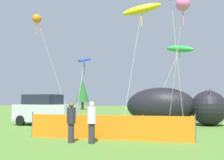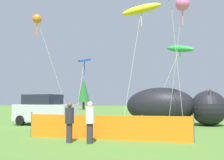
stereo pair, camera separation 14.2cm
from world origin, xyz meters
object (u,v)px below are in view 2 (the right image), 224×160
at_px(kite_pink_octopus, 182,4).
at_px(kite_yellow_hero, 141,10).
at_px(spectator_in_red_shirt, 90,120).
at_px(inflatable_cat, 172,107).
at_px(kite_green_fish, 180,49).
at_px(kite_orange_flower, 37,20).
at_px(kite_blue_box, 84,61).
at_px(folding_chair, 139,122).
at_px(spectator_in_yellow_shirt, 69,121).
at_px(parked_car, 44,110).

bearing_deg(kite_pink_octopus, kite_yellow_hero, 126.67).
distance_m(spectator_in_red_shirt, kite_yellow_hero, 11.47).
xyz_separation_m(inflatable_cat, kite_pink_octopus, (0.48, -2.97, 6.09)).
bearing_deg(kite_yellow_hero, kite_green_fish, 55.82).
height_order(kite_orange_flower, kite_blue_box, kite_orange_flower).
distance_m(folding_chair, spectator_in_red_shirt, 3.90).
bearing_deg(inflatable_cat, spectator_in_yellow_shirt, -109.57).
bearing_deg(spectator_in_red_shirt, folding_chair, 63.15).
relative_size(folding_chair, kite_pink_octopus, 0.12).
distance_m(spectator_in_red_shirt, kite_orange_flower, 12.88).
xyz_separation_m(spectator_in_yellow_shirt, kite_yellow_hero, (2.59, 8.48, 7.48)).
distance_m(spectator_in_yellow_shirt, kite_orange_flower, 12.46).
xyz_separation_m(inflatable_cat, kite_yellow_hero, (-2.02, 0.39, 7.17)).
distance_m(folding_chair, spectator_in_yellow_shirt, 4.31).
bearing_deg(kite_green_fish, inflatable_cat, -103.37).
relative_size(kite_pink_octopus, kite_blue_box, 1.46).
bearing_deg(spectator_in_yellow_shirt, kite_blue_box, 102.28).
bearing_deg(inflatable_cat, kite_pink_octopus, -70.72).
bearing_deg(kite_blue_box, spectator_in_red_shirt, -73.57).
distance_m(inflatable_cat, kite_green_fish, 7.37).
bearing_deg(parked_car, spectator_in_yellow_shirt, -42.38).
xyz_separation_m(parked_car, folding_chair, (6.44, -2.83, -0.49)).
relative_size(kite_yellow_hero, kite_blue_box, 1.71).
xyz_separation_m(parked_car, spectator_in_red_shirt, (4.68, -6.30, -0.13)).
bearing_deg(inflatable_cat, kite_yellow_hero, 179.17).
xyz_separation_m(spectator_in_red_shirt, kite_blue_box, (-3.17, 10.74, 4.07)).
distance_m(spectator_in_red_shirt, kite_blue_box, 11.91).
height_order(kite_yellow_hero, kite_orange_flower, kite_yellow_hero).
bearing_deg(spectator_in_red_shirt, kite_blue_box, 106.43).
bearing_deg(spectator_in_red_shirt, spectator_in_yellow_shirt, 176.63).
bearing_deg(spectator_in_yellow_shirt, kite_orange_flower, 123.28).
distance_m(spectator_in_red_shirt, kite_green_fish, 15.22).
distance_m(parked_car, spectator_in_red_shirt, 7.85).
distance_m(parked_car, kite_blue_box, 6.13).
bearing_deg(kite_orange_flower, parked_car, -52.37).
height_order(kite_green_fish, kite_blue_box, kite_green_fish).
bearing_deg(kite_green_fish, spectator_in_red_shirt, -110.59).
distance_m(kite_yellow_hero, kite_orange_flower, 8.19).
distance_m(kite_yellow_hero, kite_pink_octopus, 4.33).
height_order(inflatable_cat, kite_orange_flower, kite_orange_flower).
bearing_deg(parked_car, kite_blue_box, 87.18).
relative_size(parked_car, folding_chair, 4.96).
bearing_deg(kite_blue_box, folding_chair, -55.90).
xyz_separation_m(folding_chair, kite_green_fish, (3.25, 9.85, 5.75)).
bearing_deg(parked_car, kite_green_fish, 51.98).
distance_m(inflatable_cat, kite_yellow_hero, 7.46).
height_order(parked_car, kite_pink_octopus, kite_pink_octopus).
xyz_separation_m(inflatable_cat, kite_orange_flower, (-10.21, 0.44, 6.83)).
distance_m(kite_yellow_hero, kite_blue_box, 6.37).
xyz_separation_m(spectator_in_red_shirt, kite_pink_octopus, (4.25, 5.17, 6.39)).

